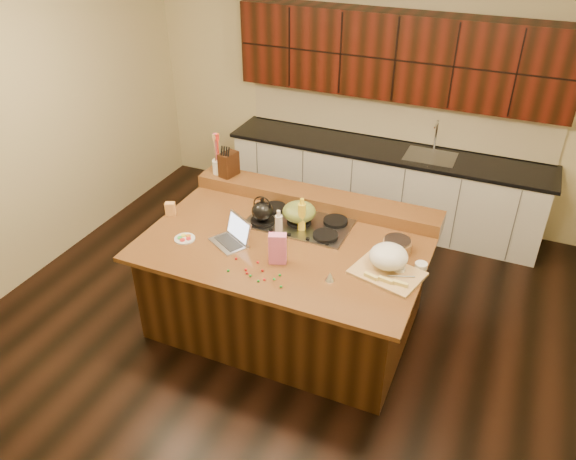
% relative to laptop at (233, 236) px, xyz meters
% --- Properties ---
extents(room, '(5.52, 5.02, 2.72)m').
position_rel_laptop_xyz_m(room, '(0.40, 0.19, 0.37)').
color(room, black).
rests_on(room, ground).
extents(island, '(2.40, 1.60, 0.92)m').
position_rel_laptop_xyz_m(island, '(0.40, 0.19, -0.52)').
color(island, black).
rests_on(island, ground).
extents(back_ledge, '(2.40, 0.30, 0.12)m').
position_rel_laptop_xyz_m(back_ledge, '(0.40, 0.89, 0.00)').
color(back_ledge, black).
rests_on(back_ledge, island).
extents(cooktop, '(0.92, 0.52, 0.05)m').
position_rel_laptop_xyz_m(cooktop, '(0.40, 0.49, -0.04)').
color(cooktop, gray).
rests_on(cooktop, island).
extents(back_counter, '(3.70, 0.66, 2.40)m').
position_rel_laptop_xyz_m(back_counter, '(0.70, 2.42, 0.00)').
color(back_counter, silver).
rests_on(back_counter, ground).
extents(kettle, '(0.25, 0.25, 0.18)m').
position_rel_laptop_xyz_m(kettle, '(0.10, 0.36, 0.07)').
color(kettle, black).
rests_on(kettle, cooktop).
extents(green_bowl, '(0.37, 0.37, 0.17)m').
position_rel_laptop_xyz_m(green_bowl, '(0.40, 0.49, 0.07)').
color(green_bowl, olive).
rests_on(green_bowl, cooktop).
extents(laptop, '(0.40, 0.37, 0.22)m').
position_rel_laptop_xyz_m(laptop, '(0.00, 0.00, 0.00)').
color(laptop, '#B7B7BC').
rests_on(laptop, island).
extents(oil_bottle, '(0.08, 0.08, 0.27)m').
position_rel_laptop_xyz_m(oil_bottle, '(0.47, 0.40, 0.08)').
color(oil_bottle, yellow).
rests_on(oil_bottle, island).
extents(vinegar_bottle, '(0.08, 0.08, 0.25)m').
position_rel_laptop_xyz_m(vinegar_bottle, '(0.35, 0.17, 0.07)').
color(vinegar_bottle, silver).
rests_on(vinegar_bottle, island).
extents(wooden_tray, '(0.61, 0.50, 0.21)m').
position_rel_laptop_xyz_m(wooden_tray, '(1.31, 0.13, 0.04)').
color(wooden_tray, tan).
rests_on(wooden_tray, island).
extents(ramekin_a, '(0.11, 0.11, 0.04)m').
position_rel_laptop_xyz_m(ramekin_a, '(1.40, 0.14, -0.04)').
color(ramekin_a, white).
rests_on(ramekin_a, island).
extents(ramekin_b, '(0.12, 0.12, 0.04)m').
position_rel_laptop_xyz_m(ramekin_b, '(1.32, 0.40, -0.04)').
color(ramekin_b, white).
rests_on(ramekin_b, island).
extents(ramekin_c, '(0.12, 0.12, 0.04)m').
position_rel_laptop_xyz_m(ramekin_c, '(1.55, 0.26, -0.04)').
color(ramekin_c, white).
rests_on(ramekin_c, island).
extents(strainer_bowl, '(0.30, 0.30, 0.09)m').
position_rel_laptop_xyz_m(strainer_bowl, '(1.31, 0.43, -0.01)').
color(strainer_bowl, '#996B3F').
rests_on(strainer_bowl, island).
extents(kitchen_timer, '(0.09, 0.09, 0.07)m').
position_rel_laptop_xyz_m(kitchen_timer, '(0.94, -0.17, -0.02)').
color(kitchen_timer, silver).
rests_on(kitchen_timer, island).
extents(pink_bag, '(0.16, 0.12, 0.26)m').
position_rel_laptop_xyz_m(pink_bag, '(0.47, -0.12, 0.07)').
color(pink_bag, pink).
rests_on(pink_bag, island).
extents(candy_plate, '(0.19, 0.19, 0.01)m').
position_rel_laptop_xyz_m(candy_plate, '(-0.41, -0.13, -0.05)').
color(candy_plate, white).
rests_on(candy_plate, island).
extents(package_box, '(0.10, 0.09, 0.12)m').
position_rel_laptop_xyz_m(package_box, '(-0.75, 0.17, 0.00)').
color(package_box, '#F3A755').
rests_on(package_box, island).
extents(utensil_crock, '(0.12, 0.12, 0.14)m').
position_rel_laptop_xyz_m(utensil_crock, '(-0.64, 0.89, 0.13)').
color(utensil_crock, white).
rests_on(utensil_crock, back_ledge).
extents(knife_block, '(0.16, 0.22, 0.24)m').
position_rel_laptop_xyz_m(knife_block, '(-0.52, 0.89, 0.18)').
color(knife_block, black).
rests_on(knife_block, back_ledge).
extents(gumdrop_0, '(0.02, 0.02, 0.02)m').
position_rel_laptop_xyz_m(gumdrop_0, '(0.48, -0.39, -0.05)').
color(gumdrop_0, red).
rests_on(gumdrop_0, island).
extents(gumdrop_1, '(0.02, 0.02, 0.02)m').
position_rel_laptop_xyz_m(gumdrop_1, '(0.35, -0.38, -0.05)').
color(gumdrop_1, '#198C26').
rests_on(gumdrop_1, island).
extents(gumdrop_2, '(0.02, 0.02, 0.02)m').
position_rel_laptop_xyz_m(gumdrop_2, '(0.14, -0.22, -0.05)').
color(gumdrop_2, red).
rests_on(gumdrop_2, island).
extents(gumdrop_3, '(0.02, 0.02, 0.02)m').
position_rel_laptop_xyz_m(gumdrop_3, '(0.44, -0.42, -0.05)').
color(gumdrop_3, '#198C26').
rests_on(gumdrop_3, island).
extents(gumdrop_4, '(0.02, 0.02, 0.02)m').
position_rel_laptop_xyz_m(gumdrop_4, '(0.31, -0.36, -0.05)').
color(gumdrop_4, red).
rests_on(gumdrop_4, island).
extents(gumdrop_5, '(0.02, 0.02, 0.02)m').
position_rel_laptop_xyz_m(gumdrop_5, '(0.63, -0.41, -0.05)').
color(gumdrop_5, '#198C26').
rests_on(gumdrop_5, island).
extents(gumdrop_6, '(0.02, 0.02, 0.02)m').
position_rel_laptop_xyz_m(gumdrop_6, '(0.29, -0.33, -0.05)').
color(gumdrop_6, red).
rests_on(gumdrop_6, island).
extents(gumdrop_7, '(0.02, 0.02, 0.02)m').
position_rel_laptop_xyz_m(gumdrop_7, '(0.16, -0.39, -0.05)').
color(gumdrop_7, '#198C26').
rests_on(gumdrop_7, island).
extents(gumdrop_8, '(0.02, 0.02, 0.02)m').
position_rel_laptop_xyz_m(gumdrop_8, '(0.33, -0.20, -0.05)').
color(gumdrop_8, red).
rests_on(gumdrop_8, island).
extents(gumdrop_9, '(0.02, 0.02, 0.02)m').
position_rel_laptop_xyz_m(gumdrop_9, '(0.56, -0.28, -0.05)').
color(gumdrop_9, '#198C26').
rests_on(gumdrop_9, island).
extents(gumdrop_10, '(0.02, 0.02, 0.02)m').
position_rel_laptop_xyz_m(gumdrop_10, '(0.41, -0.28, -0.05)').
color(gumdrop_10, red).
rests_on(gumdrop_10, island).
extents(gumdrop_11, '(0.02, 0.02, 0.02)m').
position_rel_laptop_xyz_m(gumdrop_11, '(0.54, -0.35, -0.05)').
color(gumdrop_11, '#198C26').
rests_on(gumdrop_11, island).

